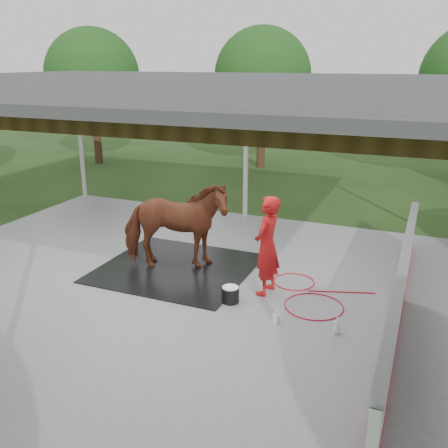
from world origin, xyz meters
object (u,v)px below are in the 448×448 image
at_px(dasher_board, 400,294).
at_px(handler, 267,246).
at_px(horse, 175,225).
at_px(wash_bucket, 230,294).

relative_size(dasher_board, handler, 4.05).
relative_size(horse, wash_bucket, 6.88).
distance_m(dasher_board, handler, 2.55).
bearing_deg(dasher_board, handler, 174.92).
relative_size(handler, wash_bucket, 5.88).
xyz_separation_m(handler, wash_bucket, (-0.49, -0.65, -0.83)).
bearing_deg(dasher_board, horse, 172.70).
bearing_deg(dasher_board, wash_bucket, -171.79).
height_order(dasher_board, horse, horse).
distance_m(horse, wash_bucket, 2.16).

